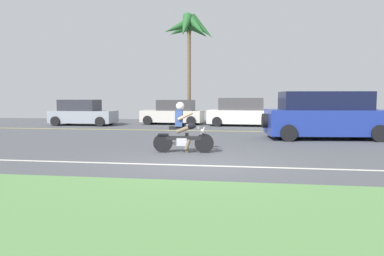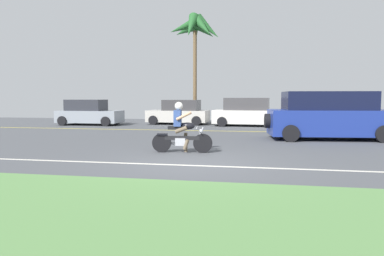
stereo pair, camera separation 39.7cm
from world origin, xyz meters
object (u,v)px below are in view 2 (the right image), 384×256
at_px(motorcyclist, 182,131).
at_px(parked_car_2, 250,113).
at_px(palm_tree_0, 196,31).
at_px(parked_car_0, 89,113).
at_px(parked_car_3, 355,114).
at_px(parked_car_1, 179,113).
at_px(suv_nearby, 329,116).

bearing_deg(motorcyclist, parked_car_2, 80.83).
bearing_deg(palm_tree_0, parked_car_0, -152.31).
height_order(parked_car_0, parked_car_3, parked_car_0).
bearing_deg(parked_car_0, parked_car_1, 17.37).
relative_size(parked_car_1, parked_car_2, 0.85).
height_order(suv_nearby, parked_car_1, suv_nearby).
distance_m(parked_car_1, parked_car_3, 10.38).
bearing_deg(motorcyclist, parked_car_0, 128.56).
bearing_deg(parked_car_0, parked_car_3, 7.20).
xyz_separation_m(suv_nearby, parked_car_1, (-7.61, 7.04, -0.21)).
distance_m(motorcyclist, palm_tree_0, 14.17).
height_order(parked_car_3, palm_tree_0, palm_tree_0).
bearing_deg(parked_car_0, motorcyclist, -51.44).
height_order(parked_car_1, palm_tree_0, palm_tree_0).
xyz_separation_m(parked_car_2, palm_tree_0, (-3.60, 2.19, 5.20)).
height_order(motorcyclist, parked_car_3, motorcyclist).
height_order(parked_car_1, parked_car_3, parked_car_1).
bearing_deg(motorcyclist, palm_tree_0, 98.10).
distance_m(parked_car_1, palm_tree_0, 5.52).
distance_m(motorcyclist, parked_car_2, 10.96).
relative_size(parked_car_1, parked_car_3, 0.91).
bearing_deg(parked_car_3, parked_car_0, -172.80).
relative_size(parked_car_0, parked_car_3, 0.91).
bearing_deg(parked_car_1, motorcyclist, -77.16).
relative_size(suv_nearby, parked_car_1, 1.31).
xyz_separation_m(parked_car_0, parked_car_3, (15.61, 1.97, -0.01)).
relative_size(motorcyclist, palm_tree_0, 0.26).
distance_m(parked_car_0, parked_car_2, 9.65).
height_order(motorcyclist, parked_car_0, parked_car_0).
bearing_deg(palm_tree_0, motorcyclist, -81.90).
height_order(motorcyclist, palm_tree_0, palm_tree_0).
distance_m(suv_nearby, parked_car_1, 10.37).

